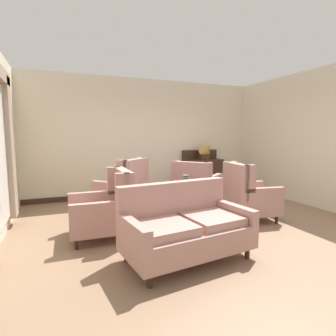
{
  "coord_description": "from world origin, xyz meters",
  "views": [
    {
      "loc": [
        -2.1,
        -3.89,
        1.53
      ],
      "look_at": [
        -0.21,
        0.77,
        0.92
      ],
      "focal_mm": 29.06,
      "sensor_mm": 36.0,
      "label": 1
    }
  ],
  "objects_px": {
    "armchair_foreground_right": "(196,187)",
    "gramophone": "(206,150)",
    "side_table": "(219,188)",
    "armchair_near_window": "(106,209)",
    "coffee_table": "(184,199)",
    "sideboard": "(203,173)",
    "armchair_near_sideboard": "(247,196)",
    "porcelain_vase": "(186,186)",
    "armchair_beside_settee": "(125,190)",
    "settee": "(185,228)"
  },
  "relations": [
    {
      "from": "armchair_foreground_right",
      "to": "gramophone",
      "type": "relative_size",
      "value": 2.31
    },
    {
      "from": "side_table",
      "to": "gramophone",
      "type": "xyz_separation_m",
      "value": [
        0.42,
        1.31,
        0.75
      ]
    },
    {
      "from": "armchair_near_window",
      "to": "gramophone",
      "type": "xyz_separation_m",
      "value": [
        3.0,
        2.21,
        0.72
      ]
    },
    {
      "from": "coffee_table",
      "to": "sideboard",
      "type": "xyz_separation_m",
      "value": [
        1.54,
        2.1,
        0.11
      ]
    },
    {
      "from": "armchair_near_window",
      "to": "gramophone",
      "type": "height_order",
      "value": "gramophone"
    },
    {
      "from": "coffee_table",
      "to": "armchair_near_sideboard",
      "type": "distance_m",
      "value": 1.14
    },
    {
      "from": "armchair_near_window",
      "to": "coffee_table",
      "type": "bearing_deg",
      "value": 99.58
    },
    {
      "from": "porcelain_vase",
      "to": "armchair_beside_settee",
      "type": "height_order",
      "value": "armchair_beside_settee"
    },
    {
      "from": "coffee_table",
      "to": "settee",
      "type": "bearing_deg",
      "value": -114.95
    },
    {
      "from": "gramophone",
      "to": "settee",
      "type": "bearing_deg",
      "value": -123.55
    },
    {
      "from": "gramophone",
      "to": "armchair_foreground_right",
      "type": "bearing_deg",
      "value": -128.71
    },
    {
      "from": "settee",
      "to": "armchair_foreground_right",
      "type": "relative_size",
      "value": 1.33
    },
    {
      "from": "gramophone",
      "to": "armchair_near_sideboard",
      "type": "bearing_deg",
      "value": -102.13
    },
    {
      "from": "armchair_near_window",
      "to": "armchair_beside_settee",
      "type": "xyz_separation_m",
      "value": [
        0.55,
        1.1,
        0.03
      ]
    },
    {
      "from": "armchair_near_window",
      "to": "side_table",
      "type": "relative_size",
      "value": 1.51
    },
    {
      "from": "armchair_beside_settee",
      "to": "gramophone",
      "type": "relative_size",
      "value": 2.11
    },
    {
      "from": "armchair_foreground_right",
      "to": "armchair_near_window",
      "type": "xyz_separation_m",
      "value": [
        -2.11,
        -1.1,
        0.0
      ]
    },
    {
      "from": "settee",
      "to": "side_table",
      "type": "height_order",
      "value": "settee"
    },
    {
      "from": "coffee_table",
      "to": "armchair_foreground_right",
      "type": "distance_m",
      "value": 1.14
    },
    {
      "from": "coffee_table",
      "to": "porcelain_vase",
      "type": "distance_m",
      "value": 0.23
    },
    {
      "from": "armchair_foreground_right",
      "to": "armchair_beside_settee",
      "type": "height_order",
      "value": "armchair_beside_settee"
    },
    {
      "from": "porcelain_vase",
      "to": "sideboard",
      "type": "xyz_separation_m",
      "value": [
        1.5,
        2.06,
        -0.12
      ]
    },
    {
      "from": "porcelain_vase",
      "to": "sideboard",
      "type": "height_order",
      "value": "sideboard"
    },
    {
      "from": "coffee_table",
      "to": "sideboard",
      "type": "bearing_deg",
      "value": 53.68
    },
    {
      "from": "armchair_beside_settee",
      "to": "sideboard",
      "type": "xyz_separation_m",
      "value": [
        2.4,
        1.2,
        0.05
      ]
    },
    {
      "from": "armchair_foreground_right",
      "to": "armchair_near_window",
      "type": "relative_size",
      "value": 1.22
    },
    {
      "from": "coffee_table",
      "to": "side_table",
      "type": "xyz_separation_m",
      "value": [
        1.17,
        0.7,
        -0.0
      ]
    },
    {
      "from": "sideboard",
      "to": "gramophone",
      "type": "xyz_separation_m",
      "value": [
        0.05,
        -0.09,
        0.64
      ]
    },
    {
      "from": "armchair_near_window",
      "to": "side_table",
      "type": "distance_m",
      "value": 2.73
    },
    {
      "from": "armchair_near_sideboard",
      "to": "gramophone",
      "type": "relative_size",
      "value": 1.96
    },
    {
      "from": "armchair_near_sideboard",
      "to": "side_table",
      "type": "relative_size",
      "value": 1.56
    },
    {
      "from": "armchair_beside_settee",
      "to": "porcelain_vase",
      "type": "bearing_deg",
      "value": 90.88
    },
    {
      "from": "coffee_table",
      "to": "gramophone",
      "type": "distance_m",
      "value": 2.67
    },
    {
      "from": "armchair_beside_settee",
      "to": "sideboard",
      "type": "relative_size",
      "value": 1.0
    },
    {
      "from": "sideboard",
      "to": "gramophone",
      "type": "height_order",
      "value": "gramophone"
    },
    {
      "from": "armchair_near_sideboard",
      "to": "gramophone",
      "type": "xyz_separation_m",
      "value": [
        0.51,
        2.36,
        0.7
      ]
    },
    {
      "from": "armchair_near_window",
      "to": "armchair_near_sideboard",
      "type": "height_order",
      "value": "armchair_near_sideboard"
    },
    {
      "from": "armchair_near_window",
      "to": "sideboard",
      "type": "relative_size",
      "value": 0.9
    },
    {
      "from": "sideboard",
      "to": "coffee_table",
      "type": "bearing_deg",
      "value": -126.32
    },
    {
      "from": "armchair_near_window",
      "to": "armchair_beside_settee",
      "type": "relative_size",
      "value": 0.9
    },
    {
      "from": "settee",
      "to": "side_table",
      "type": "xyz_separation_m",
      "value": [
        1.79,
        2.02,
        0.01
      ]
    },
    {
      "from": "armchair_near_sideboard",
      "to": "gramophone",
      "type": "distance_m",
      "value": 2.51
    },
    {
      "from": "settee",
      "to": "armchair_near_window",
      "type": "distance_m",
      "value": 1.37
    },
    {
      "from": "sideboard",
      "to": "armchair_near_window",
      "type": "bearing_deg",
      "value": -142.07
    },
    {
      "from": "armchair_beside_settee",
      "to": "armchair_near_window",
      "type": "bearing_deg",
      "value": 17.74
    },
    {
      "from": "settee",
      "to": "armchair_near_sideboard",
      "type": "xyz_separation_m",
      "value": [
        1.7,
        0.97,
        0.05
      ]
    },
    {
      "from": "armchair_near_sideboard",
      "to": "armchair_foreground_right",
      "type": "bearing_deg",
      "value": 25.89
    },
    {
      "from": "coffee_table",
      "to": "gramophone",
      "type": "height_order",
      "value": "gramophone"
    },
    {
      "from": "settee",
      "to": "armchair_foreground_right",
      "type": "height_order",
      "value": "armchair_foreground_right"
    },
    {
      "from": "coffee_table",
      "to": "porcelain_vase",
      "type": "bearing_deg",
      "value": 43.55
    }
  ]
}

